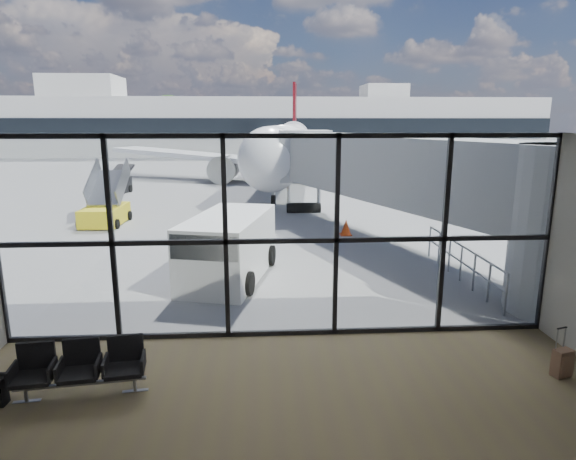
{
  "coord_description": "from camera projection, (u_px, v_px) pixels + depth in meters",
  "views": [
    {
      "loc": [
        -0.48,
        -10.1,
        4.72
      ],
      "look_at": [
        0.33,
        3.0,
        1.76
      ],
      "focal_mm": 30.0,
      "sensor_mm": 36.0,
      "label": 1
    }
  ],
  "objects": [
    {
      "name": "ground",
      "position": [
        263.0,
        168.0,
        49.85
      ],
      "size": [
        220.0,
        220.0,
        0.0
      ],
      "primitive_type": "plane",
      "color": "slate",
      "rests_on": "ground"
    },
    {
      "name": "lounge_shell",
      "position": [
        301.0,
        302.0,
        5.65
      ],
      "size": [
        12.02,
        8.01,
        4.51
      ],
      "color": "brown",
      "rests_on": "ground"
    },
    {
      "name": "glass_curtain_wall",
      "position": [
        281.0,
        239.0,
        10.41
      ],
      "size": [
        12.1,
        0.12,
        4.5
      ],
      "color": "white",
      "rests_on": "ground"
    },
    {
      "name": "jet_bridge",
      "position": [
        406.0,
        177.0,
        17.48
      ],
      "size": [
        8.0,
        16.5,
        4.33
      ],
      "color": "gray",
      "rests_on": "ground"
    },
    {
      "name": "apron_railing",
      "position": [
        461.0,
        258.0,
        14.49
      ],
      "size": [
        0.06,
        5.46,
        1.11
      ],
      "color": "gray",
      "rests_on": "ground"
    },
    {
      "name": "far_terminal",
      "position": [
        257.0,
        125.0,
        70.28
      ],
      "size": [
        80.0,
        12.2,
        11.0
      ],
      "color": "silver",
      "rests_on": "ground"
    },
    {
      "name": "tree_1",
      "position": [
        19.0,
        118.0,
        77.52
      ],
      "size": [
        5.61,
        5.61,
        8.07
      ],
      "color": "#382619",
      "rests_on": "ground"
    },
    {
      "name": "tree_2",
      "position": [
        56.0,
        114.0,
        77.74
      ],
      "size": [
        6.27,
        6.27,
        9.03
      ],
      "color": "#382619",
      "rests_on": "ground"
    },
    {
      "name": "tree_3",
      "position": [
        95.0,
        122.0,
        78.37
      ],
      "size": [
        4.95,
        4.95,
        7.12
      ],
      "color": "#382619",
      "rests_on": "ground"
    },
    {
      "name": "tree_4",
      "position": [
        132.0,
        118.0,
        78.59
      ],
      "size": [
        5.61,
        5.61,
        8.07
      ],
      "color": "#382619",
      "rests_on": "ground"
    },
    {
      "name": "tree_5",
      "position": [
        169.0,
        115.0,
        78.82
      ],
      "size": [
        6.27,
        6.27,
        9.03
      ],
      "color": "#382619",
      "rests_on": "ground"
    },
    {
      "name": "seating_row",
      "position": [
        81.0,
        365.0,
        8.45
      ],
      "size": [
        2.2,
        0.87,
        0.98
      ],
      "rotation": [
        0.0,
        0.0,
        0.13
      ],
      "color": "gray",
      "rests_on": "ground"
    },
    {
      "name": "suitcase",
      "position": [
        563.0,
        363.0,
        9.06
      ],
      "size": [
        0.4,
        0.33,
        0.96
      ],
      "rotation": [
        0.0,
        0.0,
        0.29
      ],
      "color": "brown",
      "rests_on": "ground"
    },
    {
      "name": "airliner",
      "position": [
        287.0,
        146.0,
        39.98
      ],
      "size": [
        29.82,
        34.68,
        8.95
      ],
      "rotation": [
        0.0,
        0.0,
        -0.12
      ],
      "color": "white",
      "rests_on": "ground"
    },
    {
      "name": "service_van",
      "position": [
        228.0,
        247.0,
        14.65
      ],
      "size": [
        2.99,
        4.82,
        1.95
      ],
      "rotation": [
        0.0,
        0.0,
        -0.24
      ],
      "color": "white",
      "rests_on": "ground"
    },
    {
      "name": "belt_loader",
      "position": [
        114.0,
        185.0,
        31.98
      ],
      "size": [
        1.9,
        4.08,
        1.82
      ],
      "rotation": [
        0.0,
        0.0,
        -0.12
      ],
      "color": "black",
      "rests_on": "ground"
    },
    {
      "name": "mobile_stairs",
      "position": [
        105.0,
        212.0,
        22.62
      ],
      "size": [
        1.87,
        3.41,
        2.37
      ],
      "rotation": [
        0.0,
        0.0,
        -0.02
      ],
      "color": "gold",
      "rests_on": "ground"
    },
    {
      "name": "traffic_cone_a",
      "position": [
        212.0,
        226.0,
        20.93
      ],
      "size": [
        0.4,
        0.4,
        0.57
      ],
      "color": "#FB350D",
      "rests_on": "ground"
    },
    {
      "name": "traffic_cone_b",
      "position": [
        346.0,
        227.0,
        20.47
      ],
      "size": [
        0.48,
        0.48,
        0.68
      ],
      "color": "#DE3D0B",
      "rests_on": "ground"
    }
  ]
}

